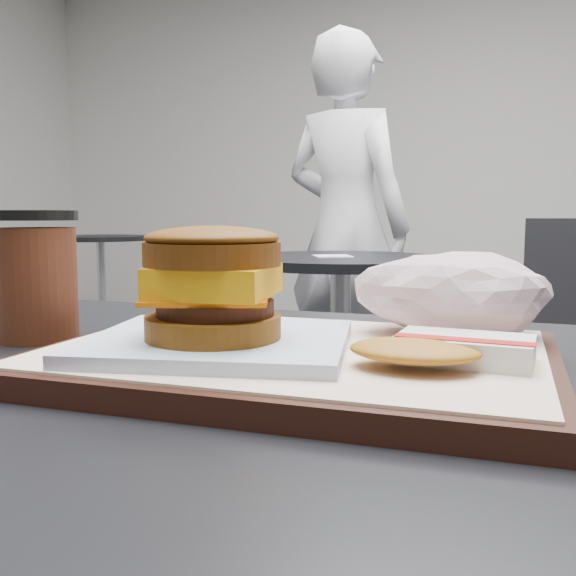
{
  "coord_description": "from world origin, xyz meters",
  "views": [
    {
      "loc": [
        0.18,
        -0.46,
        0.89
      ],
      "look_at": [
        0.03,
        -0.0,
        0.83
      ],
      "focal_mm": 40.0,
      "sensor_mm": 36.0,
      "label": 1
    }
  ],
  "objects_px": {
    "neighbor_chair": "(548,340)",
    "neighbor_table": "(340,315)",
    "serving_tray": "(297,359)",
    "breakfast_sandwich": "(215,298)",
    "crumpled_wrapper": "(451,293)",
    "patron": "(346,228)",
    "hash_brown": "(442,350)",
    "coffee_cup": "(36,278)"
  },
  "relations": [
    {
      "from": "neighbor_table",
      "to": "patron",
      "type": "distance_m",
      "value": 0.73
    },
    {
      "from": "patron",
      "to": "serving_tray",
      "type": "bearing_deg",
      "value": 121.88
    },
    {
      "from": "breakfast_sandwich",
      "to": "hash_brown",
      "type": "xyz_separation_m",
      "value": [
        0.16,
        0.01,
        -0.03
      ]
    },
    {
      "from": "neighbor_chair",
      "to": "patron",
      "type": "distance_m",
      "value": 1.11
    },
    {
      "from": "serving_tray",
      "to": "crumpled_wrapper",
      "type": "relative_size",
      "value": 2.4
    },
    {
      "from": "patron",
      "to": "crumpled_wrapper",
      "type": "bearing_deg",
      "value": 124.96
    },
    {
      "from": "hash_brown",
      "to": "patron",
      "type": "height_order",
      "value": "patron"
    },
    {
      "from": "serving_tray",
      "to": "neighbor_table",
      "type": "bearing_deg",
      "value": 103.09
    },
    {
      "from": "crumpled_wrapper",
      "to": "patron",
      "type": "bearing_deg",
      "value": 106.02
    },
    {
      "from": "serving_tray",
      "to": "coffee_cup",
      "type": "relative_size",
      "value": 3.05
    },
    {
      "from": "serving_tray",
      "to": "hash_brown",
      "type": "relative_size",
      "value": 3.15
    },
    {
      "from": "serving_tray",
      "to": "neighbor_chair",
      "type": "distance_m",
      "value": 1.67
    },
    {
      "from": "coffee_cup",
      "to": "neighbor_chair",
      "type": "height_order",
      "value": "coffee_cup"
    },
    {
      "from": "patron",
      "to": "hash_brown",
      "type": "bearing_deg",
      "value": 124.31
    },
    {
      "from": "neighbor_chair",
      "to": "crumpled_wrapper",
      "type": "bearing_deg",
      "value": -96.3
    },
    {
      "from": "breakfast_sandwich",
      "to": "crumpled_wrapper",
      "type": "distance_m",
      "value": 0.2
    },
    {
      "from": "coffee_cup",
      "to": "patron",
      "type": "bearing_deg",
      "value": 96.4
    },
    {
      "from": "hash_brown",
      "to": "neighbor_table",
      "type": "relative_size",
      "value": 0.16
    },
    {
      "from": "breakfast_sandwich",
      "to": "hash_brown",
      "type": "bearing_deg",
      "value": 2.45
    },
    {
      "from": "breakfast_sandwich",
      "to": "patron",
      "type": "distance_m",
      "value": 2.39
    },
    {
      "from": "crumpled_wrapper",
      "to": "patron",
      "type": "distance_m",
      "value": 2.31
    },
    {
      "from": "hash_brown",
      "to": "crumpled_wrapper",
      "type": "height_order",
      "value": "crumpled_wrapper"
    },
    {
      "from": "crumpled_wrapper",
      "to": "neighbor_chair",
      "type": "height_order",
      "value": "neighbor_chair"
    },
    {
      "from": "neighbor_chair",
      "to": "patron",
      "type": "relative_size",
      "value": 0.53
    },
    {
      "from": "serving_tray",
      "to": "breakfast_sandwich",
      "type": "relative_size",
      "value": 1.74
    },
    {
      "from": "neighbor_chair",
      "to": "neighbor_table",
      "type": "bearing_deg",
      "value": 177.51
    },
    {
      "from": "serving_tray",
      "to": "hash_brown",
      "type": "distance_m",
      "value": 0.12
    },
    {
      "from": "serving_tray",
      "to": "patron",
      "type": "height_order",
      "value": "patron"
    },
    {
      "from": "patron",
      "to": "coffee_cup",
      "type": "bearing_deg",
      "value": 115.34
    },
    {
      "from": "hash_brown",
      "to": "neighbor_chair",
      "type": "height_order",
      "value": "neighbor_chair"
    },
    {
      "from": "breakfast_sandwich",
      "to": "patron",
      "type": "relative_size",
      "value": 0.13
    },
    {
      "from": "neighbor_table",
      "to": "breakfast_sandwich",
      "type": "bearing_deg",
      "value": -78.87
    },
    {
      "from": "serving_tray",
      "to": "breakfast_sandwich",
      "type": "bearing_deg",
      "value": -146.87
    },
    {
      "from": "breakfast_sandwich",
      "to": "patron",
      "type": "height_order",
      "value": "patron"
    },
    {
      "from": "serving_tray",
      "to": "neighbor_table",
      "type": "relative_size",
      "value": 0.51
    },
    {
      "from": "hash_brown",
      "to": "crumpled_wrapper",
      "type": "xyz_separation_m",
      "value": [
        -0.0,
        0.12,
        0.02
      ]
    },
    {
      "from": "coffee_cup",
      "to": "patron",
      "type": "relative_size",
      "value": 0.07
    },
    {
      "from": "crumpled_wrapper",
      "to": "breakfast_sandwich",
      "type": "bearing_deg",
      "value": -142.36
    },
    {
      "from": "crumpled_wrapper",
      "to": "neighbor_chair",
      "type": "xyz_separation_m",
      "value": [
        0.17,
        1.53,
        -0.31
      ]
    },
    {
      "from": "neighbor_table",
      "to": "neighbor_chair",
      "type": "distance_m",
      "value": 0.66
    },
    {
      "from": "coffee_cup",
      "to": "hash_brown",
      "type": "bearing_deg",
      "value": -9.81
    },
    {
      "from": "crumpled_wrapper",
      "to": "coffee_cup",
      "type": "relative_size",
      "value": 1.27
    }
  ]
}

